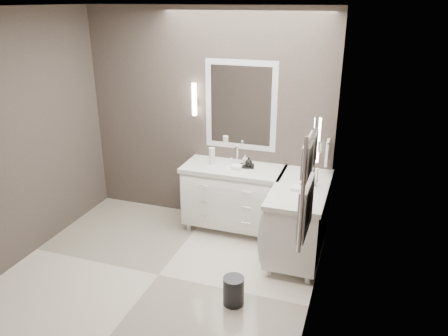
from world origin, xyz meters
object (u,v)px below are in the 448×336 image
(vanity_back, at_px, (233,194))
(vanity_right, at_px, (299,216))
(waste_bin, at_px, (234,291))
(towel_ladder, at_px, (307,190))

(vanity_back, height_order, vanity_right, same)
(vanity_back, distance_m, waste_bin, 1.52)
(towel_ladder, xyz_separation_m, waste_bin, (-0.65, 0.21, -1.25))
(vanity_back, xyz_separation_m, waste_bin, (0.45, -1.41, -0.34))
(vanity_back, bearing_deg, vanity_right, -20.38)
(vanity_back, relative_size, vanity_right, 1.00)
(vanity_back, relative_size, waste_bin, 4.32)
(vanity_right, distance_m, waste_bin, 1.22)
(towel_ladder, bearing_deg, vanity_back, 124.10)
(vanity_right, xyz_separation_m, towel_ladder, (0.23, -1.30, 0.91))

